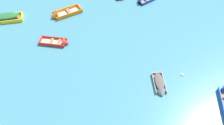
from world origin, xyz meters
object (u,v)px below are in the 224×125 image
object	(u,v)px
rowboat_yellow_center	(0,18)
rowboat_orange_far_right	(60,15)
rowboat_red_cluster_outer	(61,43)
mooring_buoy_near_foreground	(182,75)
rowboat_grey_outer_right	(160,86)

from	to	relation	value
rowboat_yellow_center	rowboat_orange_far_right	size ratio (longest dim) A/B	1.05
rowboat_orange_far_right	rowboat_red_cluster_outer	world-z (taller)	rowboat_orange_far_right
rowboat_red_cluster_outer	mooring_buoy_near_foreground	size ratio (longest dim) A/B	10.21
rowboat_grey_outer_right	rowboat_red_cluster_outer	distance (m)	12.10
rowboat_yellow_center	rowboat_orange_far_right	xyz separation A→B (m)	(7.31, -0.84, -0.13)
rowboat_red_cluster_outer	mooring_buoy_near_foreground	xyz separation A→B (m)	(11.34, -7.57, -0.18)
rowboat_orange_far_right	rowboat_red_cluster_outer	bearing A→B (deg)	-94.89
rowboat_orange_far_right	rowboat_red_cluster_outer	size ratio (longest dim) A/B	1.22
rowboat_grey_outer_right	rowboat_yellow_center	bearing A→B (deg)	136.49
rowboat_yellow_center	rowboat_orange_far_right	bearing A→B (deg)	-6.59
rowboat_red_cluster_outer	mooring_buoy_near_foreground	world-z (taller)	rowboat_red_cluster_outer
mooring_buoy_near_foreground	rowboat_grey_outer_right	bearing A→B (deg)	-160.62
rowboat_grey_outer_right	rowboat_yellow_center	distance (m)	21.26
rowboat_grey_outer_right	mooring_buoy_near_foreground	xyz separation A→B (m)	(2.78, 0.98, -0.23)
rowboat_orange_far_right	mooring_buoy_near_foreground	bearing A→B (deg)	-49.63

